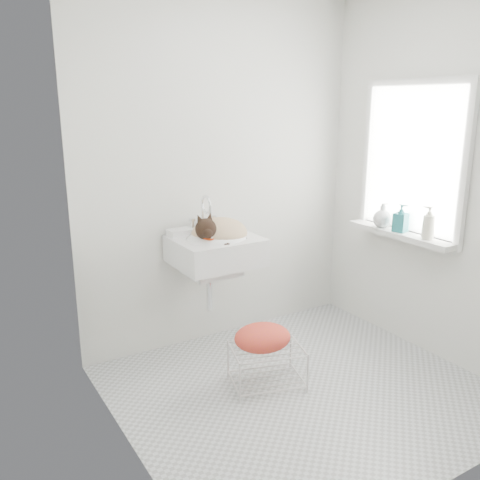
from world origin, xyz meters
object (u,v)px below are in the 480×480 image
wire_rack (267,363)px  bottle_a (427,239)px  bottle_c (382,227)px  cat (218,232)px  sink (215,237)px  bottle_b (400,232)px

wire_rack → bottle_a: bearing=-10.3°
wire_rack → bottle_a: bottle_a is taller
wire_rack → bottle_c: (1.15, 0.20, 0.70)m
bottle_a → wire_rack: bearing=169.7°
cat → bottle_a: cat is taller
sink → wire_rack: sink is taller
bottle_c → bottle_a: bearing=-90.0°
wire_rack → cat: bearing=93.4°
sink → bottle_c: sink is taller
cat → wire_rack: size_ratio=1.01×
cat → wire_rack: (0.03, -0.55, -0.74)m
sink → bottle_c: bearing=-17.2°
bottle_a → bottle_b: (0.00, 0.24, 0.00)m
bottle_b → cat: bearing=156.1°
bottle_a → sink: bearing=146.9°
wire_rack → bottle_c: bottle_c is taller
wire_rack → bottle_c: 1.36m
cat → bottle_a: (1.19, -0.76, -0.04)m
bottle_b → bottle_c: size_ratio=1.13×
sink → cat: (0.01, -0.02, 0.04)m
bottle_a → bottle_b: bottle_b is taller
cat → wire_rack: 0.93m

